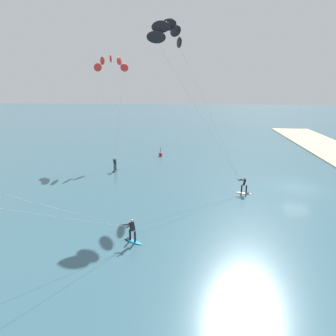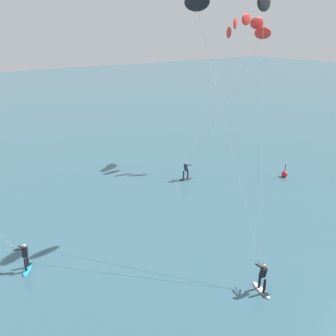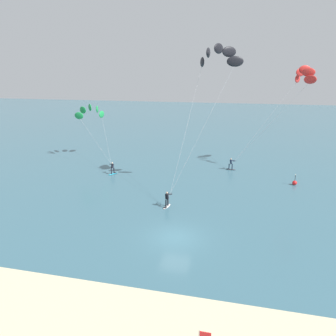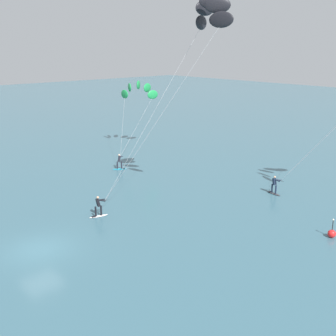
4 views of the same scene
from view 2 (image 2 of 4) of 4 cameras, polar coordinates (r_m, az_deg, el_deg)
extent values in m
ellipsoid|color=#23ADD1|center=(23.92, -20.43, -14.04)|extent=(1.04, 1.49, 0.08)
cube|color=black|center=(24.22, -20.21, -13.39)|extent=(0.39, 0.38, 0.02)
cylinder|color=black|center=(23.51, -20.69, -13.47)|extent=(0.14, 0.14, 0.78)
cylinder|color=black|center=(23.86, -20.43, -12.89)|extent=(0.14, 0.14, 0.78)
cube|color=black|center=(23.32, -20.78, -11.76)|extent=(0.42, 0.43, 0.63)
sphere|color=beige|center=(23.11, -20.91, -10.88)|extent=(0.20, 0.20, 0.20)
cylinder|color=black|center=(23.55, -21.93, -11.17)|extent=(0.38, 0.44, 0.03)
cylinder|color=black|center=(23.31, -21.55, -11.37)|extent=(0.57, 0.36, 0.15)
cylinder|color=black|center=(23.46, -21.23, -11.12)|extent=(0.27, 0.60, 0.15)
ellipsoid|color=white|center=(21.58, 13.89, -17.44)|extent=(0.70, 1.54, 0.08)
cube|color=black|center=(21.29, 14.55, -17.93)|extent=(0.35, 0.34, 0.02)
cylinder|color=black|center=(21.46, 13.65, -16.21)|extent=(0.14, 0.14, 0.78)
cylinder|color=black|center=(21.18, 14.34, -16.84)|extent=(0.14, 0.14, 0.78)
cube|color=black|center=(20.92, 14.16, -15.02)|extent=(0.37, 0.38, 0.63)
sphere|color=tan|center=(20.68, 14.26, -14.07)|extent=(0.20, 0.20, 0.20)
cylinder|color=black|center=(21.25, 13.66, -13.85)|extent=(0.28, 0.50, 0.03)
cylinder|color=black|center=(20.99, 13.64, -14.23)|extent=(0.15, 0.61, 0.15)
cylinder|color=black|center=(21.06, 14.22, -14.15)|extent=(0.51, 0.46, 0.15)
ellipsoid|color=black|center=(26.11, 14.28, 23.06)|extent=(1.85, 0.86, 1.10)
ellipsoid|color=black|center=(24.95, 4.37, 23.72)|extent=(0.86, 1.85, 1.10)
cylinder|color=#B2B2B7|center=(22.51, 13.96, 6.20)|extent=(5.67, 6.38, 12.89)
cylinder|color=#B2B2B7|center=(21.85, 8.76, 6.14)|extent=(1.92, 8.31, 12.89)
ellipsoid|color=#333338|center=(34.43, 2.67, -1.70)|extent=(1.53, 0.54, 0.08)
cube|color=black|center=(34.22, 2.07, -1.75)|extent=(0.31, 0.32, 0.02)
cylinder|color=#192338|center=(34.38, 3.00, -0.97)|extent=(0.14, 0.14, 0.78)
cylinder|color=#192338|center=(34.17, 2.36, -1.10)|extent=(0.14, 0.14, 0.78)
cube|color=#192338|center=(34.02, 2.70, 0.04)|extent=(0.35, 0.34, 0.63)
sphere|color=tan|center=(33.88, 2.71, 0.71)|extent=(0.20, 0.20, 0.20)
cylinder|color=black|center=(34.38, 3.26, 0.52)|extent=(0.54, 0.17, 0.03)
cylinder|color=#192338|center=(34.23, 2.84, 0.49)|extent=(0.53, 0.43, 0.15)
cylinder|color=#192338|center=(34.10, 3.13, 0.41)|extent=(0.61, 0.16, 0.15)
ellipsoid|color=red|center=(38.54, 14.12, 19.14)|extent=(1.56, 1.08, 1.10)
ellipsoid|color=red|center=(38.85, 13.28, 20.51)|extent=(1.64, 0.52, 1.10)
ellipsoid|color=red|center=(39.42, 11.72, 21.11)|extent=(1.64, 0.73, 1.10)
ellipsoid|color=red|center=(40.00, 10.13, 20.71)|extent=(1.47, 1.24, 1.10)
ellipsoid|color=red|center=(40.36, 9.16, 19.52)|extent=(1.08, 1.56, 1.10)
cylinder|color=#B2B2B7|center=(35.85, 8.83, 10.18)|extent=(8.71, 0.45, 10.89)
cylinder|color=#B2B2B7|center=(36.84, 6.35, 10.57)|extent=(7.75, 4.03, 10.89)
sphere|color=red|center=(36.58, 17.16, -0.87)|extent=(0.56, 0.56, 0.56)
cylinder|color=#262628|center=(36.36, 17.27, 0.06)|extent=(0.06, 0.06, 0.70)
sphere|color=#F2F2CC|center=(36.22, 17.33, 0.66)|extent=(0.12, 0.12, 0.12)
camera|label=1|loc=(20.47, -72.41, -1.87)|focal=30.08mm
camera|label=3|loc=(27.28, 97.67, -2.16)|focal=33.52mm
camera|label=4|loc=(40.41, 65.22, 8.47)|focal=45.86mm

